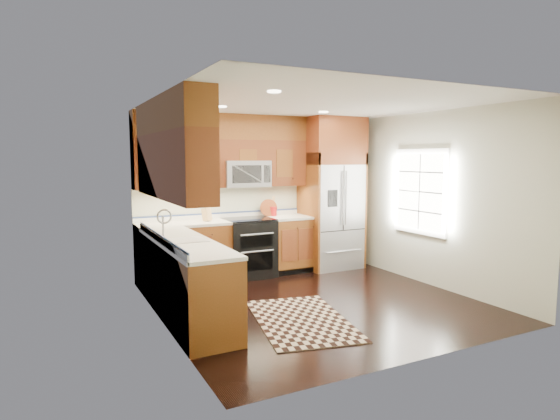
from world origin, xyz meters
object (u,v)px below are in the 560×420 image
knife_block (207,214)px  refrigerator (332,193)px  utensil_crock (273,209)px  rug (301,320)px  range (249,248)px

knife_block → refrigerator: bearing=-2.7°
utensil_crock → rug: bearing=-108.4°
utensil_crock → refrigerator: bearing=-11.2°
knife_block → utensil_crock: 1.20m
refrigerator → range: bearing=178.6°
refrigerator → utensil_crock: bearing=168.8°
range → knife_block: bearing=174.4°
refrigerator → rug: 3.11m
refrigerator → utensil_crock: 1.08m
knife_block → utensil_crock: utensil_crock is taller
knife_block → utensil_crock: (1.20, 0.10, 0.01)m
rug → knife_block: bearing=112.4°
rug → utensil_crock: (0.79, 2.37, 1.05)m
range → rug: range is taller
refrigerator → rug: (-1.82, -2.16, -1.30)m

